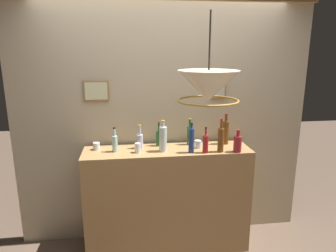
{
  "coord_description": "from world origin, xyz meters",
  "views": [
    {
      "loc": [
        -0.37,
        -2.06,
        2.05
      ],
      "look_at": [
        0.0,
        0.75,
        1.33
      ],
      "focal_mm": 32.88,
      "sensor_mm": 36.0,
      "label": 1
    }
  ],
  "objects_px": {
    "liquor_bottle_amaro": "(191,140)",
    "glass_tumbler_shot": "(96,146)",
    "liquor_bottle_bourbon": "(163,139)",
    "pendant_lamp": "(208,87)",
    "liquor_bottle_vermouth": "(238,143)",
    "glass_tumbler_rocks": "(138,148)",
    "glass_tumbler_highball": "(198,144)",
    "liquor_bottle_tequila": "(115,143)",
    "liquor_bottle_mezcal": "(190,135)",
    "liquor_bottle_rye": "(205,144)",
    "liquor_bottle_vodka": "(221,139)",
    "liquor_bottle_brandy": "(226,132)",
    "liquor_bottle_sherry": "(140,140)",
    "liquor_bottle_gin": "(159,138)"
  },
  "relations": [
    {
      "from": "liquor_bottle_gin",
      "to": "liquor_bottle_vodka",
      "type": "relative_size",
      "value": 0.77
    },
    {
      "from": "liquor_bottle_rye",
      "to": "pendant_lamp",
      "type": "xyz_separation_m",
      "value": [
        -0.15,
        -0.6,
        0.61
      ]
    },
    {
      "from": "liquor_bottle_rye",
      "to": "glass_tumbler_highball",
      "type": "bearing_deg",
      "value": 103.05
    },
    {
      "from": "glass_tumbler_shot",
      "to": "liquor_bottle_mezcal",
      "type": "bearing_deg",
      "value": 3.05
    },
    {
      "from": "glass_tumbler_shot",
      "to": "pendant_lamp",
      "type": "relative_size",
      "value": 0.12
    },
    {
      "from": "liquor_bottle_rye",
      "to": "liquor_bottle_sherry",
      "type": "bearing_deg",
      "value": 160.32
    },
    {
      "from": "pendant_lamp",
      "to": "liquor_bottle_gin",
      "type": "bearing_deg",
      "value": 106.84
    },
    {
      "from": "glass_tumbler_highball",
      "to": "liquor_bottle_sherry",
      "type": "bearing_deg",
      "value": 173.94
    },
    {
      "from": "glass_tumbler_shot",
      "to": "pendant_lamp",
      "type": "xyz_separation_m",
      "value": [
        0.89,
        -0.83,
        0.67
      ]
    },
    {
      "from": "liquor_bottle_mezcal",
      "to": "glass_tumbler_shot",
      "type": "distance_m",
      "value": 0.95
    },
    {
      "from": "liquor_bottle_sherry",
      "to": "glass_tumbler_rocks",
      "type": "xyz_separation_m",
      "value": [
        -0.03,
        -0.13,
        -0.04
      ]
    },
    {
      "from": "liquor_bottle_bourbon",
      "to": "liquor_bottle_brandy",
      "type": "relative_size",
      "value": 0.95
    },
    {
      "from": "liquor_bottle_vermouth",
      "to": "glass_tumbler_rocks",
      "type": "bearing_deg",
      "value": 173.7
    },
    {
      "from": "liquor_bottle_gin",
      "to": "glass_tumbler_highball",
      "type": "xyz_separation_m",
      "value": [
        0.38,
        -0.12,
        -0.05
      ]
    },
    {
      "from": "liquor_bottle_mezcal",
      "to": "liquor_bottle_tequila",
      "type": "relative_size",
      "value": 1.15
    },
    {
      "from": "liquor_bottle_amaro",
      "to": "liquor_bottle_vodka",
      "type": "height_order",
      "value": "liquor_bottle_vodka"
    },
    {
      "from": "liquor_bottle_rye",
      "to": "liquor_bottle_brandy",
      "type": "relative_size",
      "value": 0.78
    },
    {
      "from": "liquor_bottle_gin",
      "to": "liquor_bottle_mezcal",
      "type": "distance_m",
      "value": 0.32
    },
    {
      "from": "liquor_bottle_sherry",
      "to": "liquor_bottle_bourbon",
      "type": "bearing_deg",
      "value": -29.5
    },
    {
      "from": "liquor_bottle_bourbon",
      "to": "liquor_bottle_vodka",
      "type": "distance_m",
      "value": 0.55
    },
    {
      "from": "liquor_bottle_rye",
      "to": "liquor_bottle_brandy",
      "type": "height_order",
      "value": "liquor_bottle_brandy"
    },
    {
      "from": "liquor_bottle_mezcal",
      "to": "liquor_bottle_vermouth",
      "type": "bearing_deg",
      "value": -35.98
    },
    {
      "from": "pendant_lamp",
      "to": "liquor_bottle_bourbon",
      "type": "bearing_deg",
      "value": 109.43
    },
    {
      "from": "liquor_bottle_brandy",
      "to": "pendant_lamp",
      "type": "distance_m",
      "value": 1.11
    },
    {
      "from": "liquor_bottle_vermouth",
      "to": "liquor_bottle_vodka",
      "type": "xyz_separation_m",
      "value": [
        -0.16,
        0.02,
        0.04
      ]
    },
    {
      "from": "liquor_bottle_bourbon",
      "to": "pendant_lamp",
      "type": "xyz_separation_m",
      "value": [
        0.24,
        -0.69,
        0.58
      ]
    },
    {
      "from": "liquor_bottle_brandy",
      "to": "glass_tumbler_shot",
      "type": "height_order",
      "value": "liquor_bottle_brandy"
    },
    {
      "from": "liquor_bottle_amaro",
      "to": "glass_tumbler_shot",
      "type": "distance_m",
      "value": 0.93
    },
    {
      "from": "liquor_bottle_bourbon",
      "to": "liquor_bottle_mezcal",
      "type": "height_order",
      "value": "liquor_bottle_bourbon"
    },
    {
      "from": "liquor_bottle_sherry",
      "to": "pendant_lamp",
      "type": "xyz_separation_m",
      "value": [
        0.46,
        -0.82,
        0.62
      ]
    },
    {
      "from": "liquor_bottle_amaro",
      "to": "liquor_bottle_vodka",
      "type": "bearing_deg",
      "value": -3.37
    },
    {
      "from": "liquor_bottle_mezcal",
      "to": "liquor_bottle_gin",
      "type": "bearing_deg",
      "value": 179.96
    },
    {
      "from": "liquor_bottle_vermouth",
      "to": "liquor_bottle_sherry",
      "type": "relative_size",
      "value": 0.93
    },
    {
      "from": "liquor_bottle_gin",
      "to": "glass_tumbler_shot",
      "type": "xyz_separation_m",
      "value": [
        -0.62,
        -0.05,
        -0.05
      ]
    },
    {
      "from": "liquor_bottle_amaro",
      "to": "glass_tumbler_rocks",
      "type": "bearing_deg",
      "value": 172.87
    },
    {
      "from": "liquor_bottle_rye",
      "to": "liquor_bottle_bourbon",
      "type": "height_order",
      "value": "liquor_bottle_bourbon"
    },
    {
      "from": "liquor_bottle_gin",
      "to": "liquor_bottle_brandy",
      "type": "bearing_deg",
      "value": -2.28
    },
    {
      "from": "liquor_bottle_gin",
      "to": "liquor_bottle_bourbon",
      "type": "bearing_deg",
      "value": -83.64
    },
    {
      "from": "liquor_bottle_rye",
      "to": "liquor_bottle_vodka",
      "type": "xyz_separation_m",
      "value": [
        0.15,
        0.01,
        0.04
      ]
    },
    {
      "from": "liquor_bottle_vermouth",
      "to": "glass_tumbler_shot",
      "type": "distance_m",
      "value": 1.37
    },
    {
      "from": "liquor_bottle_rye",
      "to": "liquor_bottle_bourbon",
      "type": "bearing_deg",
      "value": 166.31
    },
    {
      "from": "glass_tumbler_highball",
      "to": "pendant_lamp",
      "type": "bearing_deg",
      "value": -98.56
    },
    {
      "from": "glass_tumbler_rocks",
      "to": "pendant_lamp",
      "type": "bearing_deg",
      "value": -54.49
    },
    {
      "from": "glass_tumbler_rocks",
      "to": "pendant_lamp",
      "type": "distance_m",
      "value": 1.07
    },
    {
      "from": "liquor_bottle_brandy",
      "to": "liquor_bottle_mezcal",
      "type": "distance_m",
      "value": 0.37
    },
    {
      "from": "liquor_bottle_tequila",
      "to": "glass_tumbler_rocks",
      "type": "xyz_separation_m",
      "value": [
        0.22,
        -0.06,
        -0.04
      ]
    },
    {
      "from": "liquor_bottle_tequila",
      "to": "glass_tumbler_rocks",
      "type": "bearing_deg",
      "value": -15.07
    },
    {
      "from": "liquor_bottle_tequila",
      "to": "glass_tumbler_rocks",
      "type": "distance_m",
      "value": 0.23
    },
    {
      "from": "glass_tumbler_highball",
      "to": "glass_tumbler_rocks",
      "type": "bearing_deg",
      "value": -173.34
    },
    {
      "from": "liquor_bottle_bourbon",
      "to": "liquor_bottle_gin",
      "type": "height_order",
      "value": "liquor_bottle_bourbon"
    }
  ]
}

